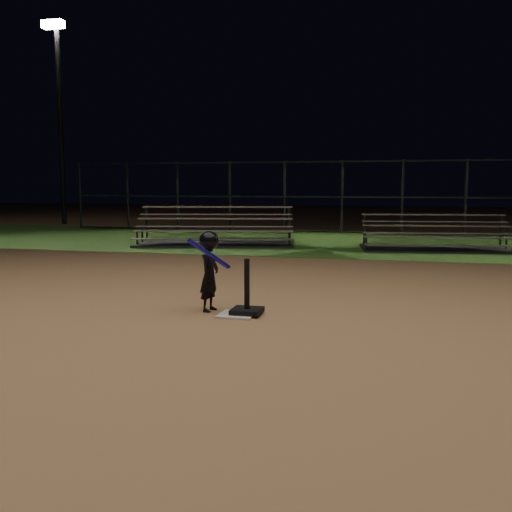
{
  "coord_description": "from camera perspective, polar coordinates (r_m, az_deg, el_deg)",
  "views": [
    {
      "loc": [
        2.02,
        -6.97,
        1.66
      ],
      "look_at": [
        0.0,
        1.0,
        0.65
      ],
      "focal_mm": 40.63,
      "sensor_mm": 36.0,
      "label": 1
    }
  ],
  "objects": [
    {
      "name": "grass_strip",
      "position": [
        17.17,
        7.38,
        1.42
      ],
      "size": [
        60.0,
        8.0,
        0.01
      ],
      "primitive_type": "cube",
      "color": "#33601F",
      "rests_on": "ground"
    },
    {
      "name": "bleacher_left",
      "position": [
        16.18,
        -4.03,
        1.88
      ],
      "size": [
        4.64,
        2.96,
        1.05
      ],
      "rotation": [
        0.0,
        0.0,
        0.22
      ],
      "color": "silver",
      "rests_on": "ground"
    },
    {
      "name": "ground",
      "position": [
        7.44,
        -1.9,
        -5.89
      ],
      "size": [
        80.0,
        80.0,
        0.0
      ],
      "primitive_type": "plane",
      "color": "#A07248",
      "rests_on": "ground"
    },
    {
      "name": "light_pole_left",
      "position": [
        26.22,
        -18.83,
        13.85
      ],
      "size": [
        0.9,
        0.53,
        8.3
      ],
      "color": "#2D2D30",
      "rests_on": "ground"
    },
    {
      "name": "child_batter",
      "position": [
        7.63,
        -4.62,
        -1.26
      ],
      "size": [
        0.48,
        0.53,
        1.06
      ],
      "rotation": [
        0.0,
        0.0,
        1.45
      ],
      "color": "black",
      "rests_on": "ground"
    },
    {
      "name": "home_plate",
      "position": [
        7.44,
        -1.9,
        -5.8
      ],
      "size": [
        0.45,
        0.45,
        0.02
      ],
      "primitive_type": "cube",
      "color": "beige",
      "rests_on": "ground"
    },
    {
      "name": "batting_tee",
      "position": [
        7.45,
        -0.9,
        -4.71
      ],
      "size": [
        0.38,
        0.38,
        0.7
      ],
      "color": "black",
      "rests_on": "home_plate"
    },
    {
      "name": "backstop_fence",
      "position": [
        20.08,
        8.47,
        5.77
      ],
      "size": [
        20.08,
        0.08,
        2.5
      ],
      "color": "#38383D",
      "rests_on": "ground"
    },
    {
      "name": "bleacher_right",
      "position": [
        15.51,
        17.21,
        1.24
      ],
      "size": [
        3.88,
        2.26,
        0.9
      ],
      "rotation": [
        0.0,
        0.0,
        0.13
      ],
      "color": "#AAAAAE",
      "rests_on": "ground"
    }
  ]
}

